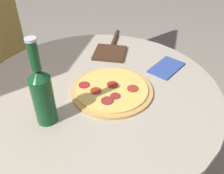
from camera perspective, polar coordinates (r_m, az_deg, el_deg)
name	(u,v)px	position (r m, az deg, el deg)	size (l,w,h in m)	color
table	(99,123)	(1.07, -3.07, -8.27)	(0.94, 0.94, 0.68)	#B2A893
pizza	(112,90)	(0.93, -0.02, -0.61)	(0.31, 0.31, 0.02)	tan
beer_bottle	(42,93)	(0.78, -15.66, -1.42)	(0.07, 0.07, 0.29)	#144C23
pizza_paddle	(111,49)	(1.19, -0.18, 8.65)	(0.31, 0.15, 0.02)	#422819
napkin	(166,68)	(1.08, 12.34, 4.37)	(0.18, 0.15, 0.01)	#334C99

